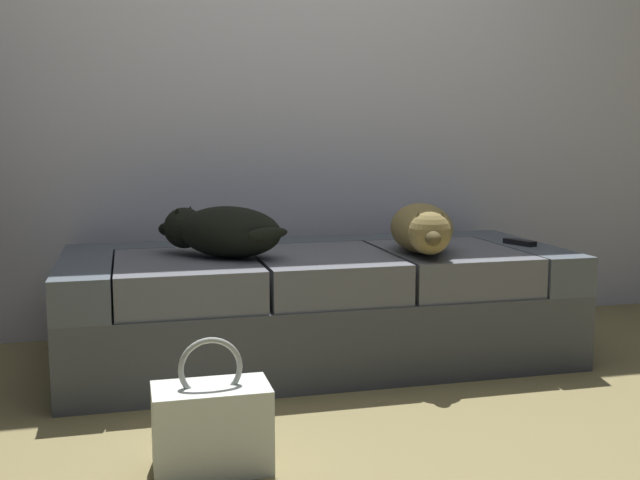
{
  "coord_description": "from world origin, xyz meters",
  "views": [
    {
      "loc": [
        -0.74,
        -1.97,
        0.92
      ],
      "look_at": [
        0.0,
        0.94,
        0.5
      ],
      "focal_mm": 42.61,
      "sensor_mm": 36.0,
      "label": 1
    }
  ],
  "objects_px": {
    "dog_dark": "(221,231)",
    "tv_remote": "(520,242)",
    "couch": "(317,305)",
    "handbag": "(212,426)",
    "dog_tan": "(423,229)"
  },
  "relations": [
    {
      "from": "dog_tan",
      "to": "tv_remote",
      "type": "distance_m",
      "value": 0.51
    },
    {
      "from": "couch",
      "to": "handbag",
      "type": "xyz_separation_m",
      "value": [
        -0.54,
        -0.96,
        -0.1
      ]
    },
    {
      "from": "couch",
      "to": "handbag",
      "type": "bearing_deg",
      "value": -119.4
    },
    {
      "from": "dog_dark",
      "to": "dog_tan",
      "type": "distance_m",
      "value": 0.79
    },
    {
      "from": "couch",
      "to": "dog_dark",
      "type": "xyz_separation_m",
      "value": [
        -0.4,
        -0.06,
        0.33
      ]
    },
    {
      "from": "dog_dark",
      "to": "handbag",
      "type": "xyz_separation_m",
      "value": [
        -0.14,
        -0.89,
        -0.43
      ]
    },
    {
      "from": "dog_dark",
      "to": "tv_remote",
      "type": "relative_size",
      "value": 3.45
    },
    {
      "from": "dog_tan",
      "to": "handbag",
      "type": "height_order",
      "value": "dog_tan"
    },
    {
      "from": "tv_remote",
      "to": "couch",
      "type": "bearing_deg",
      "value": 156.11
    },
    {
      "from": "dog_dark",
      "to": "tv_remote",
      "type": "bearing_deg",
      "value": 0.09
    },
    {
      "from": "tv_remote",
      "to": "dog_tan",
      "type": "bearing_deg",
      "value": 173.65
    },
    {
      "from": "couch",
      "to": "dog_dark",
      "type": "bearing_deg",
      "value": -170.97
    },
    {
      "from": "dog_dark",
      "to": "couch",
      "type": "bearing_deg",
      "value": 9.03
    },
    {
      "from": "couch",
      "to": "dog_dark",
      "type": "relative_size",
      "value": 3.88
    },
    {
      "from": "dog_dark",
      "to": "handbag",
      "type": "height_order",
      "value": "dog_dark"
    }
  ]
}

